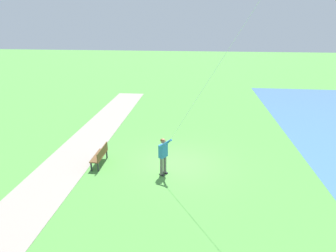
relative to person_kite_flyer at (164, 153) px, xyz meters
name	(u,v)px	position (x,y,z in m)	size (l,w,h in m)	color
ground_plane	(177,164)	(-0.52, -1.07, -1.05)	(120.00, 120.00, 0.00)	#4C8E3D
walkway_path	(53,178)	(4.76, 0.93, -1.04)	(2.40, 32.00, 0.02)	gray
person_kite_flyer	(164,153)	(0.00, 0.00, 0.00)	(0.62, 0.54, 1.83)	#232328
park_bench_near_walkway	(100,155)	(3.13, -0.61, -0.54)	(0.48, 1.51, 0.88)	brown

